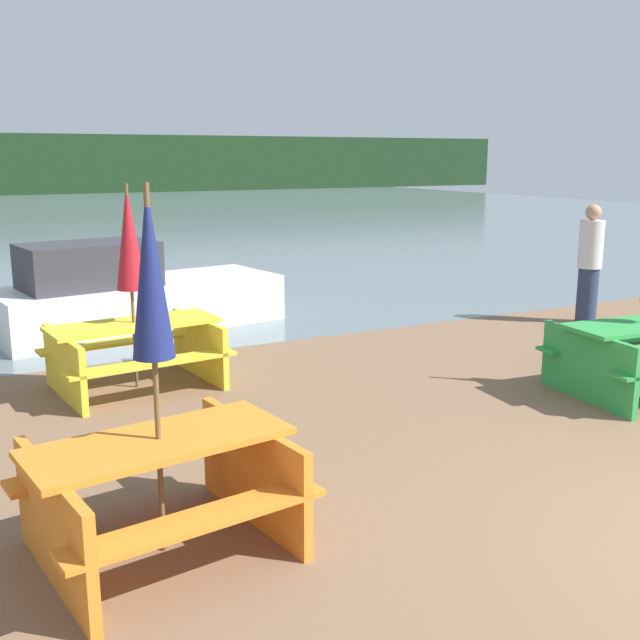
% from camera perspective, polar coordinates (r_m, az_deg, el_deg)
% --- Properties ---
extents(water, '(60.00, 50.00, 0.00)m').
position_cam_1_polar(water, '(34.70, -19.92, 7.45)').
color(water, slate).
rests_on(water, ground_plane).
extents(far_treeline, '(80.00, 1.60, 4.00)m').
position_cam_1_polar(far_treeline, '(54.50, -23.04, 10.87)').
color(far_treeline, '#193319').
rests_on(far_treeline, water).
extents(picnic_table_orange, '(1.85, 1.60, 0.78)m').
position_cam_1_polar(picnic_table_orange, '(5.09, -12.04, -12.13)').
color(picnic_table_orange, orange).
rests_on(picnic_table_orange, ground_plane).
extents(picnic_table_yellow, '(1.99, 1.57, 0.75)m').
position_cam_1_polar(picnic_table_yellow, '(8.63, -13.91, -2.09)').
color(picnic_table_yellow, yellow).
rests_on(picnic_table_yellow, ground_plane).
extents(umbrella_crimson, '(0.32, 0.32, 2.27)m').
position_cam_1_polar(umbrella_crimson, '(8.41, -14.35, 6.03)').
color(umbrella_crimson, brown).
rests_on(umbrella_crimson, ground_plane).
extents(umbrella_navy, '(0.27, 0.27, 2.41)m').
position_cam_1_polar(umbrella_navy, '(4.70, -12.79, 3.27)').
color(umbrella_navy, brown).
rests_on(umbrella_navy, ground_plane).
extents(boat, '(4.39, 2.22, 1.35)m').
position_cam_1_polar(boat, '(11.55, -14.30, 1.75)').
color(boat, silver).
rests_on(boat, water).
extents(person, '(0.37, 0.37, 1.84)m').
position_cam_1_polar(person, '(12.30, 19.85, 4.03)').
color(person, '#283351').
rests_on(person, ground_plane).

